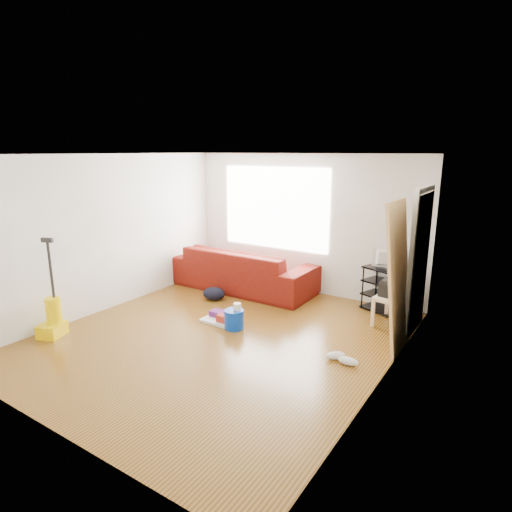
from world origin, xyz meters
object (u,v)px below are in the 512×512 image
Objects in this scene: side_table at (397,301)px; bucket at (234,328)px; sofa at (244,289)px; backpack at (214,299)px; vacuum at (53,318)px; tv_stand at (386,290)px; cleaning_tray at (223,317)px.

bucket is (-1.96, -1.41, -0.38)m from side_table.
sofa reaches higher than backpack.
side_table is 4.96m from vacuum.
sofa is 3.29× the size of tv_stand.
side_table is at bearing 29.41° from cleaning_tray.
side_table is at bearing 35.71° from bucket.
cleaning_tray is at bearing 24.93° from vacuum.
cleaning_tray is at bearing -150.59° from side_table.
tv_stand is 2.53m from bucket.
bucket is (-1.66, -1.87, -0.37)m from tv_stand.
bucket is 2.56m from vacuum.
cleaning_tray is at bearing 157.11° from bucket.
cleaning_tray is (0.63, -1.47, 0.06)m from sofa.
side_table reaches higher than sofa.
side_table is at bearing 176.14° from sofa.
vacuum is (-1.06, -3.19, 0.26)m from sofa.
vacuum is at bearing 71.70° from sofa.
side_table is 3.07m from backpack.
sofa is at bearing 51.01° from vacuum.
tv_stand is 2.07× the size of backpack.
sofa reaches higher than bucket.
tv_stand is 0.59× the size of vacuum.
bucket is at bearing -144.29° from side_table.
tv_stand is at bearing 41.55° from cleaning_tray.
sofa is at bearing 113.01° from cleaning_tray.
vacuum reaches higher than bucket.
bucket reaches higher than backpack.
backpack is at bearing 136.15° from cleaning_tray.
tv_stand is 0.55m from side_table.
side_table is at bearing -4.90° from backpack.
vacuum is (-3.95, -3.00, -0.12)m from side_table.
vacuum is at bearing -141.40° from bucket.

